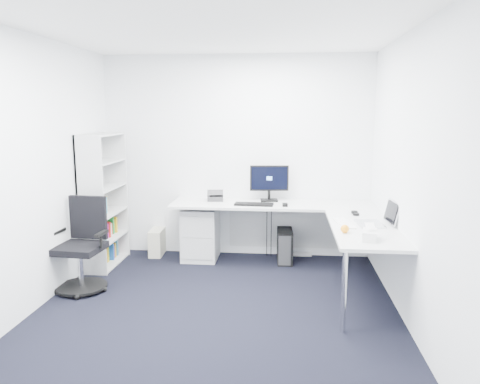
# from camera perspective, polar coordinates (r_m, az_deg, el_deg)

# --- Properties ---
(ground) EXTENTS (4.20, 4.20, 0.00)m
(ground) POSITION_cam_1_polar(r_m,az_deg,el_deg) (4.66, -3.22, -15.07)
(ground) COLOR black
(ceiling) EXTENTS (4.20, 4.20, 0.00)m
(ceiling) POSITION_cam_1_polar(r_m,az_deg,el_deg) (4.29, -3.58, 19.75)
(ceiling) COLOR white
(wall_back) EXTENTS (3.60, 0.02, 2.70)m
(wall_back) POSITION_cam_1_polar(r_m,az_deg,el_deg) (6.34, -0.42, 4.31)
(wall_back) COLOR white
(wall_back) RESTS_ON ground
(wall_front) EXTENTS (3.60, 0.02, 2.70)m
(wall_front) POSITION_cam_1_polar(r_m,az_deg,el_deg) (2.26, -11.76, -6.04)
(wall_front) COLOR white
(wall_front) RESTS_ON ground
(wall_left) EXTENTS (0.02, 4.20, 2.70)m
(wall_left) POSITION_cam_1_polar(r_m,az_deg,el_deg) (4.88, -24.75, 1.76)
(wall_left) COLOR white
(wall_left) RESTS_ON ground
(wall_right) EXTENTS (0.02, 4.20, 2.70)m
(wall_right) POSITION_cam_1_polar(r_m,az_deg,el_deg) (4.37, 20.64, 1.17)
(wall_right) COLOR white
(wall_right) RESTS_ON ground
(l_desk) EXTENTS (2.70, 1.51, 0.79)m
(l_desk) POSITION_cam_1_polar(r_m,az_deg,el_deg) (5.79, 4.31, -5.88)
(l_desk) COLOR silver
(l_desk) RESTS_ON ground
(drawer_pedestal) EXTENTS (0.45, 0.57, 0.70)m
(drawer_pedestal) POSITION_cam_1_polar(r_m,az_deg,el_deg) (6.32, -4.80, -4.98)
(drawer_pedestal) COLOR silver
(drawer_pedestal) RESTS_ON ground
(bookshelf) EXTENTS (0.33, 0.84, 1.69)m
(bookshelf) POSITION_cam_1_polar(r_m,az_deg,el_deg) (6.17, -16.25, -0.97)
(bookshelf) COLOR silver
(bookshelf) RESTS_ON ground
(task_chair) EXTENTS (0.62, 0.62, 1.02)m
(task_chair) POSITION_cam_1_polar(r_m,az_deg,el_deg) (5.42, -18.99, -6.21)
(task_chair) COLOR black
(task_chair) RESTS_ON ground
(black_pc_tower) EXTENTS (0.21, 0.45, 0.43)m
(black_pc_tower) POSITION_cam_1_polar(r_m,az_deg,el_deg) (6.21, 5.47, -6.55)
(black_pc_tower) COLOR black
(black_pc_tower) RESTS_ON ground
(beige_pc_tower) EXTENTS (0.19, 0.38, 0.36)m
(beige_pc_tower) POSITION_cam_1_polar(r_m,az_deg,el_deg) (6.58, -10.08, -6.04)
(beige_pc_tower) COLOR beige
(beige_pc_tower) RESTS_ON ground
(power_strip) EXTENTS (0.38, 0.09, 0.04)m
(power_strip) POSITION_cam_1_polar(r_m,az_deg,el_deg) (6.52, 7.03, -7.54)
(power_strip) COLOR silver
(power_strip) RESTS_ON ground
(monitor) EXTENTS (0.52, 0.22, 0.49)m
(monitor) POSITION_cam_1_polar(r_m,az_deg,el_deg) (6.14, 3.59, 1.13)
(monitor) COLOR black
(monitor) RESTS_ON l_desk
(black_keyboard) EXTENTS (0.50, 0.20, 0.02)m
(black_keyboard) POSITION_cam_1_polar(r_m,az_deg,el_deg) (5.90, 1.71, -1.50)
(black_keyboard) COLOR black
(black_keyboard) RESTS_ON l_desk
(mouse) EXTENTS (0.07, 0.11, 0.03)m
(mouse) POSITION_cam_1_polar(r_m,az_deg,el_deg) (5.86, 5.51, -1.56)
(mouse) COLOR black
(mouse) RESTS_ON l_desk
(desk_phone) EXTENTS (0.23, 0.23, 0.14)m
(desk_phone) POSITION_cam_1_polar(r_m,az_deg,el_deg) (6.20, -3.03, -0.38)
(desk_phone) COLOR #2D2D2F
(desk_phone) RESTS_ON l_desk
(laptop) EXTENTS (0.40, 0.39, 0.26)m
(laptop) POSITION_cam_1_polar(r_m,az_deg,el_deg) (5.05, 15.59, -2.42)
(laptop) COLOR silver
(laptop) RESTS_ON l_desk
(white_keyboard) EXTENTS (0.20, 0.48, 0.02)m
(white_keyboard) POSITION_cam_1_polar(r_m,az_deg,el_deg) (5.05, 12.55, -3.73)
(white_keyboard) COLOR silver
(white_keyboard) RESTS_ON l_desk
(headphones) EXTENTS (0.11, 0.18, 0.05)m
(headphones) POSITION_cam_1_polar(r_m,az_deg,el_deg) (5.54, 13.88, -2.42)
(headphones) COLOR black
(headphones) RESTS_ON l_desk
(orange_fruit) EXTENTS (0.08, 0.08, 0.08)m
(orange_fruit) POSITION_cam_1_polar(r_m,az_deg,el_deg) (4.67, 12.66, -4.41)
(orange_fruit) COLOR orange
(orange_fruit) RESTS_ON l_desk
(tissue_box) EXTENTS (0.17, 0.27, 0.09)m
(tissue_box) POSITION_cam_1_polar(r_m,az_deg,el_deg) (4.50, 15.53, -5.07)
(tissue_box) COLOR silver
(tissue_box) RESTS_ON l_desk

